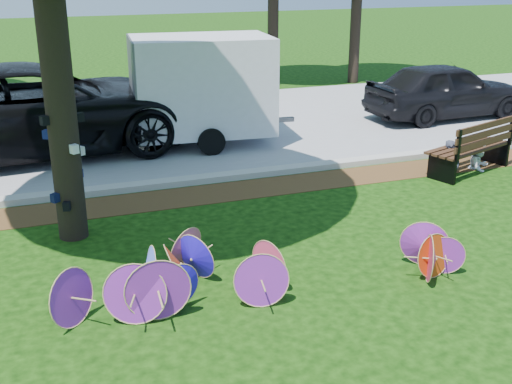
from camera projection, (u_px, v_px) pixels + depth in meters
ground at (273, 322)px, 7.60m from camera, size 90.00×90.00×0.00m
mulch_strip at (183, 197)px, 11.57m from camera, size 90.00×1.00×0.01m
curb at (174, 182)px, 12.17m from camera, size 90.00×0.30×0.12m
street at (137, 133)px, 15.86m from camera, size 90.00×8.00×0.01m
parasol_pile at (238, 271)px, 8.11m from camera, size 5.51×2.00×0.81m
black_van at (40, 109)px, 13.93m from camera, size 7.31×3.87×1.96m
dark_pickup at (446, 90)px, 17.13m from camera, size 4.47×1.96×1.50m
cargo_trailer at (202, 85)px, 14.50m from camera, size 3.24×2.22×2.74m
park_bench at (469, 146)px, 12.82m from camera, size 2.19×1.41×1.07m
person_left at (453, 142)px, 12.72m from camera, size 0.52×0.40×1.28m
person_right at (482, 142)px, 12.97m from camera, size 0.64×0.56×1.12m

